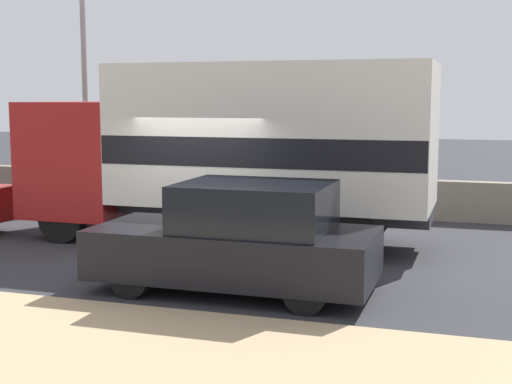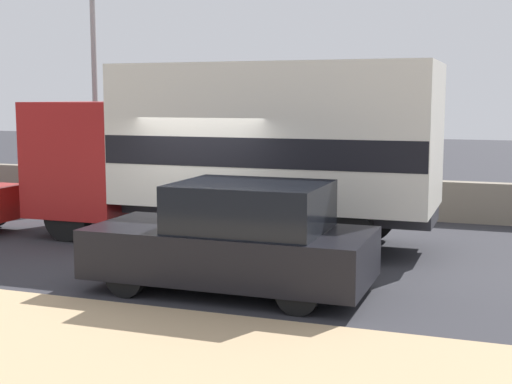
# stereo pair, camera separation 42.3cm
# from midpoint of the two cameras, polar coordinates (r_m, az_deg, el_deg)

# --- Properties ---
(ground_plane) EXTENTS (80.00, 80.00, 0.00)m
(ground_plane) POSITION_cam_midpoint_polar(r_m,az_deg,el_deg) (12.49, -5.07, -5.70)
(ground_plane) COLOR #2D2D33
(stone_wall_backdrop) EXTENTS (60.00, 0.35, 0.94)m
(stone_wall_backdrop) POSITION_cam_midpoint_polar(r_m,az_deg,el_deg) (17.89, 2.91, -0.13)
(stone_wall_backdrop) COLOR gray
(stone_wall_backdrop) RESTS_ON ground_plane
(street_lamp) EXTENTS (0.56, 0.28, 6.90)m
(street_lamp) POSITION_cam_midpoint_polar(r_m,az_deg,el_deg) (18.64, -12.21, 10.89)
(street_lamp) COLOR gray
(street_lamp) RESTS_ON ground_plane
(box_truck) EXTENTS (8.09, 2.52, 3.49)m
(box_truck) POSITION_cam_midpoint_polar(r_m,az_deg,el_deg) (14.00, -0.51, 3.77)
(box_truck) COLOR maroon
(box_truck) RESTS_ON ground_plane
(car_hatchback) EXTENTS (4.17, 1.84, 1.63)m
(car_hatchback) POSITION_cam_midpoint_polar(r_m,az_deg,el_deg) (10.51, -0.46, -3.81)
(car_hatchback) COLOR black
(car_hatchback) RESTS_ON ground_plane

